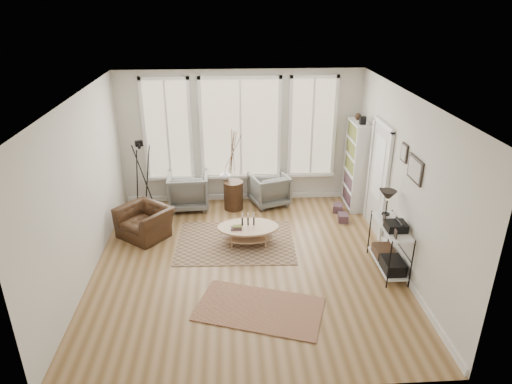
{
  "coord_description": "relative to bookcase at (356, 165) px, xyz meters",
  "views": [
    {
      "loc": [
        -0.26,
        -6.75,
        4.35
      ],
      "look_at": [
        0.2,
        0.6,
        1.1
      ],
      "focal_mm": 32.0,
      "sensor_mm": 36.0,
      "label": 1
    }
  ],
  "objects": [
    {
      "name": "vase",
      "position": [
        -2.79,
        0.14,
        -0.21
      ],
      "size": [
        0.27,
        0.27,
        0.23
      ],
      "primitive_type": "imported",
      "rotation": [
        0.0,
        0.0,
        0.28
      ],
      "color": "silver",
      "rests_on": "side_table"
    },
    {
      "name": "coffee_table",
      "position": [
        -2.38,
        -1.51,
        -0.68
      ],
      "size": [
        1.13,
        0.72,
        0.52
      ],
      "color": "tan",
      "rests_on": "ground"
    },
    {
      "name": "rug_main",
      "position": [
        -2.61,
        -1.46,
        -0.95
      ],
      "size": [
        2.25,
        1.72,
        0.01
      ],
      "primitive_type": "cube",
      "rotation": [
        0.0,
        0.0,
        -0.04
      ],
      "color": "brown",
      "rests_on": "ground"
    },
    {
      "name": "low_shelf",
      "position": [
        -0.06,
        -2.52,
        -0.44
      ],
      "size": [
        0.38,
        1.08,
        1.3
      ],
      "color": "white",
      "rests_on": "ground"
    },
    {
      "name": "book_stack_near",
      "position": [
        -0.39,
        -0.28,
        -0.87
      ],
      "size": [
        0.27,
        0.3,
        0.17
      ],
      "primitive_type": "cube",
      "rotation": [
        0.0,
        0.0,
        -0.28
      ],
      "color": "brown",
      "rests_on": "ground"
    },
    {
      "name": "armchair_left",
      "position": [
        -3.59,
        0.15,
        -0.56
      ],
      "size": [
        0.89,
        0.91,
        0.79
      ],
      "primitive_type": "imported",
      "rotation": [
        0.0,
        0.0,
        3.19
      ],
      "color": "slate",
      "rests_on": "ground"
    },
    {
      "name": "armchair_right",
      "position": [
        -1.83,
        0.2,
        -0.6
      ],
      "size": [
        0.96,
        0.97,
        0.7
      ],
      "primitive_type": "imported",
      "rotation": [
        0.0,
        0.0,
        3.46
      ],
      "color": "slate",
      "rests_on": "ground"
    },
    {
      "name": "accent_chair",
      "position": [
        -4.34,
        -1.09,
        -0.66
      ],
      "size": [
        1.21,
        1.19,
        0.59
      ],
      "primitive_type": "imported",
      "rotation": [
        0.0,
        0.0,
        -0.68
      ],
      "color": "#3A2415",
      "rests_on": "ground"
    },
    {
      "name": "bay_window",
      "position": [
        -2.44,
        0.49,
        0.65
      ],
      "size": [
        4.14,
        0.12,
        2.24
      ],
      "color": "beige",
      "rests_on": "ground"
    },
    {
      "name": "book_stack_far",
      "position": [
        -0.39,
        -0.74,
        -0.88
      ],
      "size": [
        0.23,
        0.27,
        0.16
      ],
      "primitive_type": "cube",
      "rotation": [
        0.0,
        0.0,
        -0.13
      ],
      "color": "brown",
      "rests_on": "ground"
    },
    {
      "name": "side_table",
      "position": [
        -2.62,
        0.01,
        -0.11
      ],
      "size": [
        0.42,
        0.42,
        1.76
      ],
      "color": "#3A2415",
      "rests_on": "ground"
    },
    {
      "name": "rug_runner",
      "position": [
        -2.3,
        -3.47,
        -0.94
      ],
      "size": [
        2.07,
        1.56,
        0.01
      ],
      "primitive_type": "cube",
      "rotation": [
        0.0,
        0.0,
        -0.33
      ],
      "color": "brown",
      "rests_on": "ground"
    },
    {
      "name": "door",
      "position": [
        0.13,
        -1.08,
        0.17
      ],
      "size": [
        0.09,
        1.06,
        2.22
      ],
      "color": "silver",
      "rests_on": "ground"
    },
    {
      "name": "room",
      "position": [
        -2.42,
        -2.2,
        0.47
      ],
      "size": [
        5.5,
        5.54,
        2.9
      ],
      "color": "#99754B",
      "rests_on": "ground"
    },
    {
      "name": "wall_art",
      "position": [
        0.14,
        -2.49,
        0.92
      ],
      "size": [
        0.04,
        0.88,
        0.44
      ],
      "color": "black",
      "rests_on": "ground"
    },
    {
      "name": "bookcase",
      "position": [
        0.0,
        0.0,
        0.0
      ],
      "size": [
        0.31,
        0.85,
        2.06
      ],
      "color": "white",
      "rests_on": "ground"
    },
    {
      "name": "tripod_camera",
      "position": [
        -4.53,
        0.09,
        -0.24
      ],
      "size": [
        0.55,
        0.55,
        1.55
      ],
      "color": "black",
      "rests_on": "ground"
    }
  ]
}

